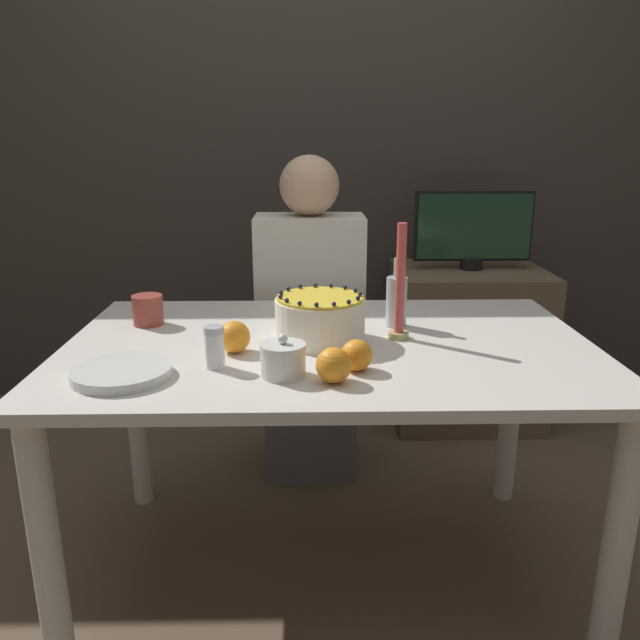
{
  "coord_description": "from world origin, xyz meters",
  "views": [
    {
      "loc": [
        -0.06,
        -1.62,
        1.27
      ],
      "look_at": [
        -0.02,
        0.02,
        0.79
      ],
      "focal_mm": 35.0,
      "sensor_mm": 36.0,
      "label": 1
    }
  ],
  "objects_px": {
    "sugar_shaker": "(214,347)",
    "person_man_blue_shirt": "(310,338)",
    "cake": "(320,319)",
    "tv_monitor": "(474,229)",
    "sugar_bowl": "(283,359)",
    "bottle": "(396,300)",
    "candle": "(400,292)"
  },
  "relations": [
    {
      "from": "sugar_shaker",
      "to": "person_man_blue_shirt",
      "type": "relative_size",
      "value": 0.09
    },
    {
      "from": "sugar_shaker",
      "to": "cake",
      "type": "bearing_deg",
      "value": 38.41
    },
    {
      "from": "sugar_shaker",
      "to": "tv_monitor",
      "type": "relative_size",
      "value": 0.2
    },
    {
      "from": "tv_monitor",
      "to": "cake",
      "type": "bearing_deg",
      "value": -122.8
    },
    {
      "from": "person_man_blue_shirt",
      "to": "tv_monitor",
      "type": "relative_size",
      "value": 2.34
    },
    {
      "from": "sugar_bowl",
      "to": "tv_monitor",
      "type": "bearing_deg",
      "value": 59.62
    },
    {
      "from": "bottle",
      "to": "sugar_bowl",
      "type": "bearing_deg",
      "value": -128.92
    },
    {
      "from": "cake",
      "to": "person_man_blue_shirt",
      "type": "distance_m",
      "value": 0.69
    },
    {
      "from": "cake",
      "to": "sugar_shaker",
      "type": "bearing_deg",
      "value": -141.59
    },
    {
      "from": "sugar_shaker",
      "to": "bottle",
      "type": "bearing_deg",
      "value": 34.7
    },
    {
      "from": "sugar_shaker",
      "to": "candle",
      "type": "relative_size",
      "value": 0.33
    },
    {
      "from": "cake",
      "to": "person_man_blue_shirt",
      "type": "xyz_separation_m",
      "value": [
        -0.02,
        0.64,
        -0.27
      ]
    },
    {
      "from": "bottle",
      "to": "person_man_blue_shirt",
      "type": "distance_m",
      "value": 0.63
    },
    {
      "from": "person_man_blue_shirt",
      "to": "tv_monitor",
      "type": "height_order",
      "value": "person_man_blue_shirt"
    },
    {
      "from": "bottle",
      "to": "person_man_blue_shirt",
      "type": "bearing_deg",
      "value": 116.45
    },
    {
      "from": "bottle",
      "to": "tv_monitor",
      "type": "xyz_separation_m",
      "value": [
        0.47,
        0.95,
        0.08
      ]
    },
    {
      "from": "candle",
      "to": "person_man_blue_shirt",
      "type": "relative_size",
      "value": 0.26
    },
    {
      "from": "person_man_blue_shirt",
      "to": "tv_monitor",
      "type": "distance_m",
      "value": 0.92
    },
    {
      "from": "candle",
      "to": "tv_monitor",
      "type": "distance_m",
      "value": 1.17
    },
    {
      "from": "cake",
      "to": "person_man_blue_shirt",
      "type": "bearing_deg",
      "value": 92.23
    },
    {
      "from": "sugar_shaker",
      "to": "candle",
      "type": "bearing_deg",
      "value": 24.79
    },
    {
      "from": "cake",
      "to": "sugar_bowl",
      "type": "relative_size",
      "value": 2.27
    },
    {
      "from": "sugar_shaker",
      "to": "person_man_blue_shirt",
      "type": "xyz_separation_m",
      "value": [
        0.23,
        0.85,
        -0.26
      ]
    },
    {
      "from": "cake",
      "to": "bottle",
      "type": "distance_m",
      "value": 0.26
    },
    {
      "from": "bottle",
      "to": "tv_monitor",
      "type": "relative_size",
      "value": 0.39
    },
    {
      "from": "tv_monitor",
      "to": "person_man_blue_shirt",
      "type": "bearing_deg",
      "value": -148.54
    },
    {
      "from": "sugar_bowl",
      "to": "tv_monitor",
      "type": "distance_m",
      "value": 1.56
    },
    {
      "from": "tv_monitor",
      "to": "sugar_bowl",
      "type": "bearing_deg",
      "value": -120.38
    },
    {
      "from": "candle",
      "to": "bottle",
      "type": "bearing_deg",
      "value": 85.99
    },
    {
      "from": "sugar_bowl",
      "to": "tv_monitor",
      "type": "relative_size",
      "value": 0.21
    },
    {
      "from": "bottle",
      "to": "tv_monitor",
      "type": "distance_m",
      "value": 1.06
    },
    {
      "from": "sugar_shaker",
      "to": "person_man_blue_shirt",
      "type": "bearing_deg",
      "value": 74.47
    }
  ]
}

